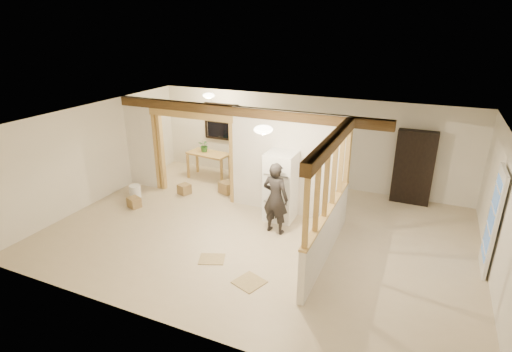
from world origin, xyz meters
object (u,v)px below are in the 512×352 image
at_px(woman, 275,198).
at_px(shop_vac, 151,170).
at_px(refrigerator, 281,186).
at_px(bookshelf, 414,167).
at_px(work_table, 209,165).

xyz_separation_m(woman, shop_vac, (-4.52, 1.50, -0.54)).
xyz_separation_m(refrigerator, bookshelf, (2.73, 2.21, 0.13)).
bearing_deg(bookshelf, woman, -132.23).
height_order(work_table, bookshelf, bookshelf).
bearing_deg(woman, shop_vac, -12.19).
bearing_deg(woman, work_table, -31.13).
xyz_separation_m(shop_vac, bookshelf, (7.12, 1.36, 0.68)).
distance_m(woman, shop_vac, 4.79).
bearing_deg(shop_vac, woman, -18.41).
distance_m(shop_vac, bookshelf, 7.28).
distance_m(woman, work_table, 3.79).
bearing_deg(bookshelf, work_table, -174.09).
relative_size(woman, work_table, 1.32).
xyz_separation_m(work_table, shop_vac, (-1.52, -0.78, -0.12)).
bearing_deg(bookshelf, shop_vac, -169.17).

